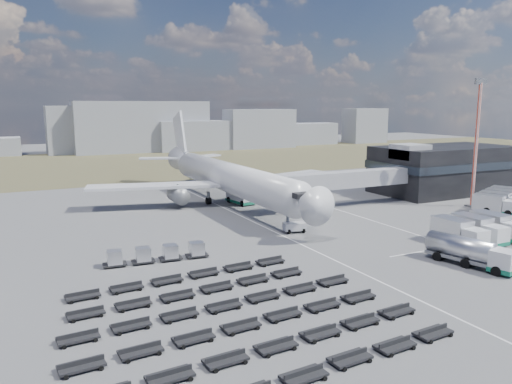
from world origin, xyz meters
name	(u,v)px	position (x,y,z in m)	size (l,w,h in m)	color
ground	(321,246)	(0.00, 0.00, 0.00)	(420.00, 420.00, 0.00)	#565659
grass_strip	(135,163)	(0.00, 110.00, 0.01)	(420.00, 90.00, 0.01)	#48402B
lane_markings	(364,233)	(9.77, 3.00, 0.01)	(47.12, 110.00, 0.01)	silver
terminal	(444,168)	(47.77, 23.96, 5.25)	(30.40, 16.40, 11.00)	black
jet_bridge	(332,181)	(15.90, 20.42, 5.05)	(30.30, 3.80, 7.05)	#939399
airliner	(227,177)	(0.00, 32.38, 5.29)	(51.59, 64.53, 17.62)	silver
skyline	(108,132)	(-1.18, 148.94, 8.06)	(289.52, 25.63, 21.28)	#8E919B
fuel_tanker	(470,252)	(11.16, -14.85, 1.70)	(4.98, 10.84, 3.40)	silver
pushback_tug	(294,227)	(0.60, 8.00, 0.74)	(3.28, 1.85, 1.48)	silver
catering_truck	(240,196)	(2.47, 31.75, 1.55)	(3.64, 6.92, 3.03)	silver
service_trucks_near	(479,229)	(21.11, -7.77, 1.74)	(10.58, 8.02, 3.21)	silver
service_trucks_far	(504,200)	(43.97, 5.71, 1.63)	(15.38, 12.22, 3.01)	silver
uld_row	(157,254)	(-21.76, 3.02, 1.05)	(12.77, 2.72, 1.76)	black
baggage_dollies	(230,317)	(-20.46, -16.36, 0.39)	(31.51, 26.41, 0.79)	black
floodlight_mast	(476,144)	(40.43, 9.86, 11.82)	(2.25, 1.82, 23.57)	red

